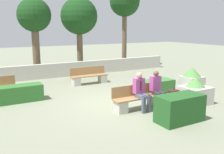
{
  "coord_description": "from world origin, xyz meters",
  "views": [
    {
      "loc": [
        -4.75,
        -8.01,
        2.86
      ],
      "look_at": [
        0.09,
        0.5,
        0.9
      ],
      "focal_mm": 40.0,
      "sensor_mm": 36.0,
      "label": 1
    }
  ],
  "objects": [
    {
      "name": "hedge_block_mid_left",
      "position": [
        0.66,
        -2.71,
        0.42
      ],
      "size": [
        1.47,
        0.74,
        0.84
      ],
      "color": "#235623",
      "rests_on": "ground_plane"
    },
    {
      "name": "tree_center_left",
      "position": [
        -1.35,
        7.04,
        3.41
      ],
      "size": [
        1.94,
        1.94,
        4.53
      ],
      "color": "brown",
      "rests_on": "ground_plane"
    },
    {
      "name": "suitcase",
      "position": [
        1.76,
        -1.26,
        0.27
      ],
      "size": [
        0.4,
        0.22,
        0.73
      ],
      "color": "#471E19",
      "rests_on": "ground_plane"
    },
    {
      "name": "bench_front",
      "position": [
        0.32,
        -1.06,
        0.33
      ],
      "size": [
        2.04,
        0.48,
        0.85
      ],
      "color": "#A37A4C",
      "rests_on": "ground_plane"
    },
    {
      "name": "hedge_block_near_left",
      "position": [
        2.35,
        0.34,
        0.29
      ],
      "size": [
        1.4,
        0.75,
        0.58
      ],
      "color": "#3D7A38",
      "rests_on": "ground_plane"
    },
    {
      "name": "planter_corner_right",
      "position": [
        2.54,
        -1.6,
        0.44
      ],
      "size": [
        0.98,
        0.98,
        1.01
      ],
      "color": "beige",
      "rests_on": "ground_plane"
    },
    {
      "name": "ground_plane",
      "position": [
        0.0,
        0.0,
        0.0
      ],
      "size": [
        60.0,
        60.0,
        0.0
      ],
      "primitive_type": "plane",
      "color": "gray"
    },
    {
      "name": "person_seated_man",
      "position": [
        0.28,
        -1.21,
        0.73
      ],
      "size": [
        0.38,
        0.63,
        1.33
      ],
      "color": "#515B70",
      "rests_on": "ground_plane"
    },
    {
      "name": "person_seated_woman",
      "position": [
        1.02,
        -1.21,
        0.72
      ],
      "size": [
        0.38,
        0.63,
        1.32
      ],
      "color": "#333338",
      "rests_on": "ground_plane"
    },
    {
      "name": "tree_rightmost",
      "position": [
        5.18,
        7.61,
        4.55
      ],
      "size": [
        2.16,
        2.16,
        5.75
      ],
      "color": "brown",
      "rests_on": "ground_plane"
    },
    {
      "name": "planter_corner_left",
      "position": [
        3.95,
        -0.11,
        0.53
      ],
      "size": [
        0.87,
        0.87,
        1.08
      ],
      "color": "beige",
      "rests_on": "ground_plane"
    },
    {
      "name": "hedge_block_near_right",
      "position": [
        -3.33,
        1.95,
        0.32
      ],
      "size": [
        1.93,
        0.68,
        0.65
      ],
      "color": "#33702D",
      "rests_on": "ground_plane"
    },
    {
      "name": "perimeter_wall",
      "position": [
        0.0,
        5.95,
        0.41
      ],
      "size": [
        14.25,
        0.3,
        0.82
      ],
      "color": "beige",
      "rests_on": "ground_plane"
    },
    {
      "name": "bench_left_side",
      "position": [
        0.44,
        3.46,
        0.33
      ],
      "size": [
        1.94,
        0.49,
        0.85
      ],
      "rotation": [
        0.0,
        0.0,
        0.07
      ],
      "color": "#A37A4C",
      "rests_on": "ground_plane"
    },
    {
      "name": "tree_center_right",
      "position": [
        1.5,
        7.21,
        3.49
      ],
      "size": [
        2.35,
        2.35,
        4.73
      ],
      "color": "brown",
      "rests_on": "ground_plane"
    }
  ]
}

